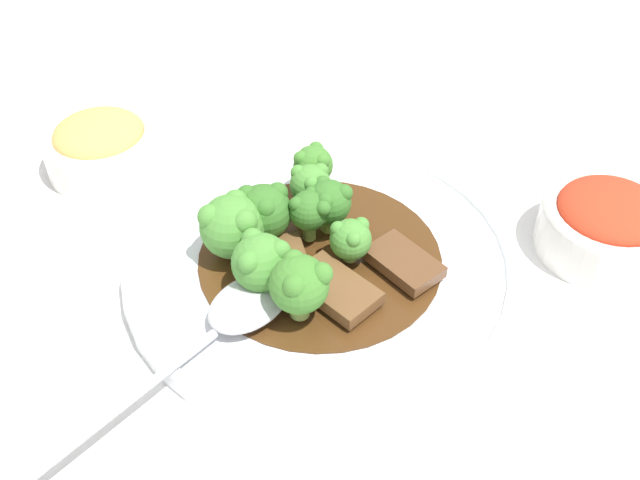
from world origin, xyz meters
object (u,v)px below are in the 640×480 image
at_px(broccoli_floret_6, 309,210).
at_px(side_bowl_kimchi, 608,223).
at_px(beef_strip_2, 335,289).
at_px(beef_strip_0, 404,260).
at_px(serving_spoon, 230,318).
at_px(broccoli_floret_1, 302,284).
at_px(broccoli_floret_8, 264,211).
at_px(main_plate, 320,262).
at_px(broccoli_floret_7, 261,261).
at_px(broccoli_floret_2, 310,185).
at_px(side_bowl_appetizer, 101,145).
at_px(broccoli_floret_4, 329,202).
at_px(beef_strip_1, 288,261).
at_px(broccoli_floret_0, 313,165).
at_px(broccoli_floret_5, 351,238).
at_px(broccoli_floret_3, 232,225).

height_order(broccoli_floret_6, side_bowl_kimchi, broccoli_floret_6).
relative_size(beef_strip_2, side_bowl_kimchi, 0.69).
bearing_deg(beef_strip_0, serving_spoon, 127.87).
xyz_separation_m(beef_strip_0, broccoli_floret_1, (-0.07, 0.06, 0.03)).
bearing_deg(broccoli_floret_8, side_bowl_kimchi, -75.48).
distance_m(main_plate, broccoli_floret_7, 0.07).
bearing_deg(side_bowl_kimchi, broccoli_floret_2, 97.68).
bearing_deg(broccoli_floret_7, side_bowl_appetizer, 55.66).
xyz_separation_m(broccoli_floret_2, side_bowl_appetizer, (0.04, 0.21, -0.02)).
distance_m(broccoli_floret_6, serving_spoon, 0.11).
distance_m(broccoli_floret_2, broccoli_floret_6, 0.03).
relative_size(broccoli_floret_4, broccoli_floret_6, 1.05).
bearing_deg(serving_spoon, broccoli_floret_6, -18.38).
distance_m(beef_strip_1, broccoli_floret_8, 0.05).
bearing_deg(broccoli_floret_1, broccoli_floret_0, 10.40).
relative_size(beef_strip_0, serving_spoon, 0.30).
xyz_separation_m(beef_strip_0, broccoli_floret_2, (0.04, 0.09, 0.03)).
distance_m(beef_strip_0, broccoli_floret_5, 0.05).
bearing_deg(broccoli_floret_2, serving_spoon, 168.26).
relative_size(broccoli_floret_4, side_bowl_appetizer, 0.45).
height_order(broccoli_floret_3, side_bowl_appetizer, broccoli_floret_3).
relative_size(broccoli_floret_7, side_bowl_kimchi, 0.44).
relative_size(broccoli_floret_3, broccoli_floret_7, 1.10).
height_order(beef_strip_1, side_bowl_appetizer, side_bowl_appetizer).
height_order(side_bowl_kimchi, side_bowl_appetizer, side_bowl_kimchi).
height_order(main_plate, broccoli_floret_1, broccoli_floret_1).
xyz_separation_m(broccoli_floret_2, broccoli_floret_6, (-0.03, -0.01, -0.00)).
xyz_separation_m(main_plate, broccoli_floret_1, (-0.07, -0.00, 0.04)).
bearing_deg(side_bowl_appetizer, broccoli_floret_1, -123.61).
relative_size(main_plate, side_bowl_kimchi, 2.85).
distance_m(broccoli_floret_4, side_bowl_appetizer, 0.24).
distance_m(beef_strip_0, broccoli_floret_1, 0.10).
bearing_deg(main_plate, broccoli_floret_2, 21.97).
relative_size(beef_strip_1, broccoli_floret_8, 1.16).
height_order(beef_strip_1, broccoli_floret_2, broccoli_floret_2).
xyz_separation_m(main_plate, beef_strip_0, (0.00, -0.07, 0.01)).
height_order(broccoli_floret_3, serving_spoon, broccoli_floret_3).
bearing_deg(broccoli_floret_1, side_bowl_kimchi, -56.64).
relative_size(beef_strip_0, broccoli_floret_8, 1.38).
distance_m(broccoli_floret_1, broccoli_floret_8, 0.09).
distance_m(main_plate, beef_strip_2, 0.05).
relative_size(broccoli_floret_4, serving_spoon, 0.21).
height_order(beef_strip_2, serving_spoon, serving_spoon).
xyz_separation_m(broccoli_floret_7, broccoli_floret_8, (0.05, 0.01, 0.00)).
bearing_deg(broccoli_floret_6, broccoli_floret_1, -169.60).
distance_m(beef_strip_2, broccoli_floret_7, 0.06).
relative_size(beef_strip_1, broccoli_floret_7, 1.19).
relative_size(beef_strip_0, broccoli_floret_7, 1.42).
xyz_separation_m(broccoli_floret_0, broccoli_floret_5, (-0.08, -0.05, -0.01)).
xyz_separation_m(broccoli_floret_1, broccoli_floret_8, (0.08, 0.05, -0.00)).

